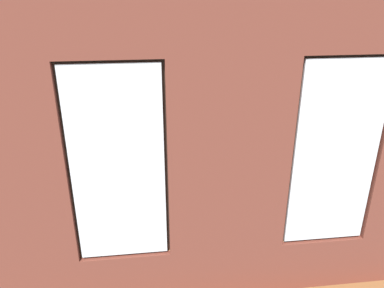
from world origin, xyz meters
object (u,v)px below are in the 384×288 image
at_px(coffee_table, 176,170).
at_px(potted_plant_by_left_couch, 293,130).
at_px(remote_black, 150,172).
at_px(potted_plant_near_tv, 20,223).
at_px(potted_plant_mid_room_small, 244,132).
at_px(cup_ceramic, 198,161).
at_px(remote_silver, 165,165).
at_px(candle_jar, 176,165).
at_px(media_console, 6,199).
at_px(couch_left, 346,165).
at_px(potted_plant_corner_near_left, 306,113).
at_px(remote_gray, 183,170).
at_px(potted_plant_between_couches, 278,214).
at_px(potted_plant_foreground_right, 55,117).
at_px(couch_by_window, 166,235).

distance_m(coffee_table, potted_plant_by_left_couch, 2.91).
xyz_separation_m(remote_black, potted_plant_near_tv, (1.63, 1.32, 0.08)).
height_order(remote_black, potted_plant_mid_room_small, potted_plant_mid_room_small).
height_order(coffee_table, cup_ceramic, cup_ceramic).
distance_m(cup_ceramic, remote_silver, 0.57).
xyz_separation_m(candle_jar, media_console, (2.61, 0.36, -0.24)).
bearing_deg(coffee_table, remote_black, 16.85).
height_order(couch_left, potted_plant_corner_near_left, potted_plant_corner_near_left).
bearing_deg(cup_ceramic, coffee_table, 21.08).
relative_size(candle_jar, potted_plant_near_tv, 0.09).
xyz_separation_m(couch_left, potted_plant_mid_room_small, (1.44, -1.48, 0.11)).
bearing_deg(remote_gray, media_console, 47.55).
height_order(coffee_table, potted_plant_corner_near_left, potted_plant_corner_near_left).
bearing_deg(potted_plant_between_couches, potted_plant_foreground_right, -46.43).
xyz_separation_m(media_console, potted_plant_corner_near_left, (-5.71, -2.45, 0.32)).
relative_size(media_console, potted_plant_by_left_couch, 2.17).
height_order(coffee_table, remote_silver, remote_silver).
bearing_deg(coffee_table, potted_plant_foreground_right, -41.33).
bearing_deg(remote_silver, candle_jar, 22.73).
relative_size(couch_left, media_console, 1.67).
bearing_deg(potted_plant_near_tv, remote_silver, -140.26).
bearing_deg(potted_plant_between_couches, remote_silver, -52.13).
distance_m(candle_jar, potted_plant_corner_near_left, 3.74).
relative_size(couch_by_window, cup_ceramic, 24.53).
xyz_separation_m(potted_plant_near_tv, potted_plant_corner_near_left, (-5.15, -3.54, 0.05)).
bearing_deg(candle_jar, couch_by_window, 81.09).
bearing_deg(potted_plant_near_tv, couch_left, -164.90).
relative_size(remote_silver, potted_plant_mid_room_small, 0.27).
bearing_deg(potted_plant_between_couches, remote_black, -43.28).
xyz_separation_m(couch_by_window, coffee_table, (-0.26, -1.69, 0.03)).
distance_m(potted_plant_near_tv, potted_plant_mid_room_small, 4.55).
distance_m(cup_ceramic, remote_black, 0.86).
bearing_deg(potted_plant_by_left_couch, couch_by_window, 47.55).
distance_m(remote_gray, potted_plant_by_left_couch, 2.88).
relative_size(remote_silver, remote_gray, 1.00).
relative_size(cup_ceramic, potted_plant_by_left_couch, 0.14).
distance_m(cup_ceramic, potted_plant_foreground_right, 3.30).
height_order(couch_by_window, cup_ceramic, couch_by_window).
xyz_separation_m(media_console, potted_plant_by_left_couch, (-5.16, -1.75, 0.19)).
distance_m(coffee_table, candle_jar, 0.10).
bearing_deg(potted_plant_foreground_right, potted_plant_between_couches, 133.57).
bearing_deg(couch_by_window, potted_plant_near_tv, -7.54).
relative_size(remote_silver, potted_plant_between_couches, 0.24).
bearing_deg(remote_black, potted_plant_mid_room_small, 68.84).
bearing_deg(coffee_table, remote_silver, -31.20).
bearing_deg(potted_plant_foreground_right, potted_plant_by_left_couch, 172.50).
distance_m(coffee_table, remote_gray, 0.18).
bearing_deg(coffee_table, couch_by_window, 81.09).
bearing_deg(remote_silver, potted_plant_mid_room_small, 90.82).
bearing_deg(cup_ceramic, potted_plant_near_tv, 33.29).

